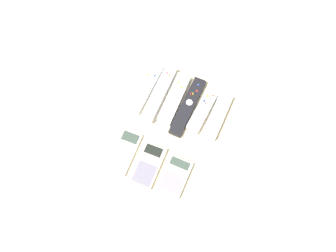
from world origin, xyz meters
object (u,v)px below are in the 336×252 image
Objects in this scene: calculator_2 at (175,176)px; remote_0 at (145,87)px; remote_1 at (159,93)px; remote_3 at (188,106)px; remote_5 at (218,116)px; remote_4 at (202,112)px; remote_2 at (174,99)px; calculator_1 at (148,165)px; calculator_0 at (124,152)px.

remote_0 is at bearing 131.37° from calculator_2.
remote_1 reaches higher than remote_3.
remote_0 is 1.67× the size of calculator_2.
remote_0 is at bearing -179.58° from remote_5.
remote_3 is at bearing 102.72° from calculator_2.
remote_2 is at bearing -179.93° from remote_4.
remote_5 is 0.28m from calculator_1.
calculator_0 is (-0.12, -0.23, -0.00)m from remote_3.
remote_0 is 0.21m from remote_4.
remote_0 is 1.41× the size of calculator_1.
remote_5 reaches higher than remote_0.
remote_4 is 0.25m from calculator_1.
remote_3 is 0.10m from remote_5.
remote_2 is 1.62× the size of calculator_2.
calculator_1 is at bearing -7.72° from calculator_0.
remote_5 is (0.10, 0.01, 0.00)m from remote_3.
remote_0 is 0.05m from remote_1.
calculator_0 is 1.26× the size of calculator_2.
remote_3 is at bearing -175.50° from remote_4.
remote_3 reaches higher than calculator_0.
remote_5 is at bearing 0.09° from remote_1.
remote_0 is 0.89× the size of remote_3.
remote_5 reaches higher than calculator_1.
calculator_2 is (-0.05, -0.24, -0.00)m from remote_5.
remote_0 is 1.27× the size of remote_4.
remote_0 is 0.11m from remote_2.
calculator_0 is at bearing 172.87° from calculator_1.
remote_4 is 1.11× the size of calculator_1.
remote_0 reaches higher than calculator_2.
calculator_1 is (0.12, -0.24, -0.00)m from remote_0.
calculator_0 is at bearing -95.23° from remote_1.
remote_3 reaches higher than calculator_2.
remote_2 is at bearing 91.60° from calculator_1.
remote_1 is 0.28m from calculator_2.
calculator_0 is at bearing 177.72° from calculator_2.
calculator_0 is 0.09m from calculator_1.
remote_2 is (0.11, 0.00, 0.00)m from remote_0.
remote_4 reaches higher than remote_2.
calculator_2 is (0.09, 0.00, 0.00)m from calculator_1.
remote_3 is at bearing 78.82° from calculator_1.
remote_5 is at bearing -1.46° from remote_2.
calculator_2 is (0.11, -0.24, -0.00)m from remote_2.
calculator_2 is at bearing -67.51° from remote_2.
remote_1 is 0.05m from remote_2.
remote_4 reaches higher than remote_3.
calculator_0 is at bearing -123.39° from remote_4.
calculator_1 is (-0.08, -0.23, -0.00)m from remote_4.
calculator_1 is (-0.03, -0.23, -0.00)m from remote_3.
remote_4 is at bearing -1.15° from remote_0.
remote_1 is 0.23m from calculator_0.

